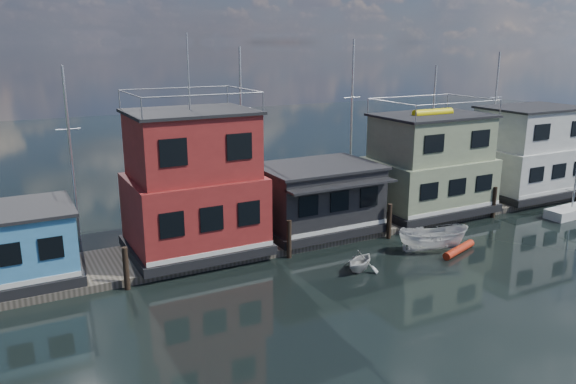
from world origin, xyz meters
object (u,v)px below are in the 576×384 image
houseboat_dark (318,197)px  houseboat_green (429,165)px  red_kayak (459,250)px  motorboat (433,239)px  day_sailer (571,211)px  dinghy_white (360,260)px  houseboat_blue (7,246)px  houseboat_red (193,186)px  houseboat_white (529,152)px

houseboat_dark → houseboat_green: 9.07m
red_kayak → motorboat: (-1.16, 0.94, 0.56)m
day_sailer → dinghy_white: size_ratio=2.93×
houseboat_blue → houseboat_red: size_ratio=0.54×
houseboat_blue → day_sailer: bearing=-8.3°
houseboat_blue → red_kayak: (22.98, -6.77, -1.98)m
houseboat_blue → red_kayak: size_ratio=2.11×
houseboat_red → day_sailer: bearing=-11.3°
red_kayak → houseboat_dark: bearing=109.9°
houseboat_white → motorboat: 16.04m
houseboat_green → houseboat_white: 10.00m
houseboat_dark → houseboat_green: (9.00, 0.02, 1.13)m
day_sailer → dinghy_white: bearing=-179.0°
dinghy_white → houseboat_green: bearing=-86.6°
houseboat_red → houseboat_green: (17.00, 0.00, -0.55)m
houseboat_red → day_sailer: houseboat_red is taller
houseboat_red → motorboat: houseboat_red is taller
houseboat_dark → day_sailer: bearing=-16.1°
houseboat_red → motorboat: (12.32, -5.83, -3.32)m
motorboat → houseboat_dark: bearing=61.0°
houseboat_green → red_kayak: bearing=-117.5°
houseboat_green → day_sailer: houseboat_green is taller
day_sailer → red_kayak: 12.25m
houseboat_dark → houseboat_white: bearing=0.1°
houseboat_white → motorboat: (-14.68, -5.83, -2.75)m
houseboat_white → motorboat: bearing=-158.3°
houseboat_red → red_kayak: size_ratio=3.91×
houseboat_green → dinghy_white: (-10.05, -6.22, -2.95)m
houseboat_green → red_kayak: size_ratio=2.77×
day_sailer → dinghy_white: day_sailer is taller
houseboat_blue → day_sailer: day_sailer is taller
houseboat_green → houseboat_white: size_ratio=1.00×
day_sailer → houseboat_dark: bearing=161.5°
houseboat_dark → red_kayak: houseboat_dark is taller
dinghy_white → red_kayak: size_ratio=0.75×
houseboat_green → motorboat: bearing=-128.8°
houseboat_white → day_sailer: size_ratio=1.26×
houseboat_white → dinghy_white: 21.19m
houseboat_dark → motorboat: (4.32, -5.81, -1.63)m
dinghy_white → motorboat: size_ratio=0.56×
houseboat_red → motorboat: 14.03m
houseboat_blue → red_kayak: houseboat_blue is taller
houseboat_blue → red_kayak: 24.04m
houseboat_white → dinghy_white: size_ratio=3.69×
houseboat_dark → dinghy_white: houseboat_dark is taller
red_kayak → dinghy_white: bearing=156.0°
dinghy_white → motorboat: 5.38m
houseboat_red → day_sailer: 26.39m
houseboat_green → dinghy_white: size_ratio=3.69×
houseboat_red → dinghy_white: 9.96m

